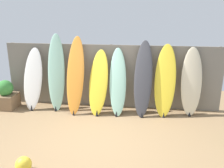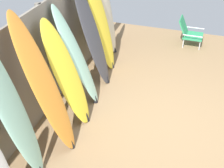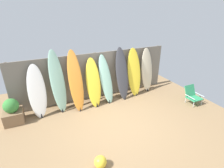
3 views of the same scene
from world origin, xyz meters
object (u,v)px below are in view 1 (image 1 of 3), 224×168
(surfboard_seafoam_1, at_px, (56,73))
(planter_box, at_px, (6,96))
(surfboard_cream_7, at_px, (191,82))
(beach_ball, at_px, (24,165))
(surfboard_yellow_3, at_px, (98,83))
(surfboard_seafoam_4, at_px, (118,82))
(surfboard_white_0, at_px, (33,79))
(surfboard_orange_2, at_px, (75,76))
(surfboard_yellow_6, at_px, (165,81))
(surfboard_charcoal_5, at_px, (143,79))

(surfboard_seafoam_1, height_order, planter_box, surfboard_seafoam_1)
(surfboard_cream_7, distance_m, beach_ball, 4.48)
(surfboard_yellow_3, bearing_deg, surfboard_seafoam_1, 173.64)
(planter_box, bearing_deg, surfboard_seafoam_4, 2.09)
(surfboard_yellow_3, distance_m, surfboard_cream_7, 2.45)
(surfboard_seafoam_4, bearing_deg, surfboard_seafoam_1, 177.58)
(surfboard_white_0, relative_size, surfboard_seafoam_1, 0.81)
(beach_ball, bearing_deg, surfboard_white_0, 110.16)
(surfboard_orange_2, distance_m, planter_box, 2.15)
(surfboard_orange_2, bearing_deg, planter_box, -178.30)
(surfboard_orange_2, xyz_separation_m, surfboard_yellow_6, (2.39, 0.08, -0.09))
(surfboard_seafoam_4, height_order, surfboard_charcoal_5, surfboard_charcoal_5)
(surfboard_white_0, relative_size, surfboard_seafoam_4, 0.98)
(surfboard_white_0, distance_m, surfboard_yellow_6, 3.65)
(surfboard_cream_7, height_order, beach_ball, surfboard_cream_7)
(surfboard_yellow_6, bearing_deg, surfboard_charcoal_5, -176.18)
(surfboard_yellow_3, distance_m, surfboard_charcoal_5, 1.20)
(surfboard_seafoam_1, bearing_deg, surfboard_orange_2, -12.55)
(surfboard_orange_2, xyz_separation_m, surfboard_yellow_3, (0.63, -0.01, -0.17))
(surfboard_yellow_3, height_order, beach_ball, surfboard_yellow_3)
(surfboard_cream_7, bearing_deg, surfboard_yellow_6, -171.53)
(surfboard_white_0, relative_size, surfboard_orange_2, 0.83)
(surfboard_white_0, relative_size, surfboard_yellow_6, 0.91)
(surfboard_white_0, xyz_separation_m, surfboard_cream_7, (4.34, 0.10, 0.06))
(surfboard_charcoal_5, height_order, planter_box, surfboard_charcoal_5)
(surfboard_orange_2, height_order, surfboard_charcoal_5, surfboard_orange_2)
(surfboard_charcoal_5, bearing_deg, surfboard_white_0, 179.25)
(surfboard_white_0, height_order, surfboard_yellow_3, surfboard_white_0)
(surfboard_cream_7, bearing_deg, surfboard_orange_2, -176.58)
(surfboard_white_0, height_order, surfboard_charcoal_5, surfboard_charcoal_5)
(surfboard_seafoam_1, relative_size, surfboard_yellow_6, 1.12)
(surfboard_white_0, distance_m, surfboard_cream_7, 4.34)
(beach_ball, bearing_deg, surfboard_charcoal_5, 54.24)
(surfboard_yellow_3, xyz_separation_m, surfboard_yellow_6, (1.76, 0.09, 0.09))
(surfboard_orange_2, bearing_deg, surfboard_charcoal_5, 1.36)
(beach_ball, bearing_deg, planter_box, 124.09)
(beach_ball, bearing_deg, surfboard_yellow_6, 47.66)
(surfboard_yellow_6, bearing_deg, surfboard_white_0, 179.97)
(surfboard_yellow_3, relative_size, surfboard_seafoam_4, 0.97)
(surfboard_seafoam_1, bearing_deg, planter_box, -172.65)
(surfboard_seafoam_1, height_order, surfboard_yellow_6, surfboard_seafoam_1)
(surfboard_white_0, distance_m, surfboard_orange_2, 1.27)
(planter_box, bearing_deg, surfboard_cream_7, 2.73)
(surfboard_seafoam_1, distance_m, surfboard_orange_2, 0.59)
(surfboard_yellow_3, relative_size, surfboard_cream_7, 0.94)
(surfboard_orange_2, relative_size, surfboard_yellow_6, 1.09)
(surfboard_charcoal_5, bearing_deg, beach_ball, -125.76)
(surfboard_seafoam_1, bearing_deg, surfboard_charcoal_5, -2.04)
(surfboard_seafoam_4, height_order, beach_ball, surfboard_seafoam_4)
(surfboard_seafoam_4, xyz_separation_m, surfboard_cream_7, (1.93, 0.13, 0.04))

